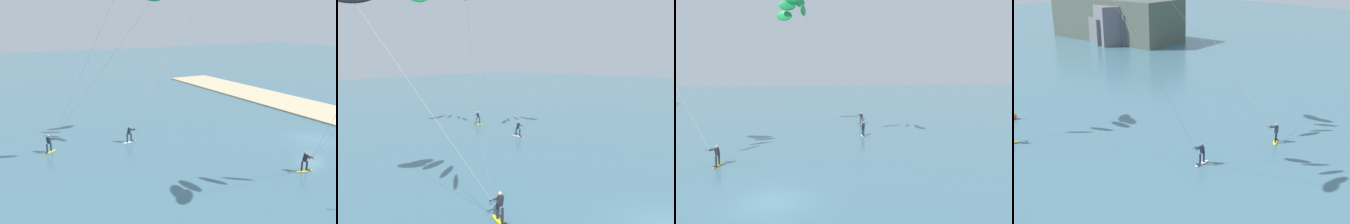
% 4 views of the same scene
% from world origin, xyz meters
% --- Properties ---
extents(ground_plane, '(240.00, 240.00, 0.00)m').
position_xyz_m(ground_plane, '(0.00, 0.00, 0.00)').
color(ground_plane, '#426B7A').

